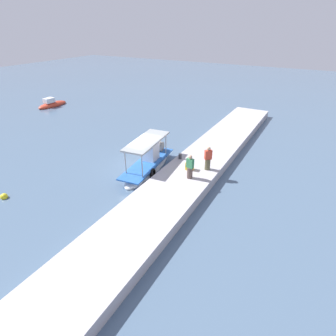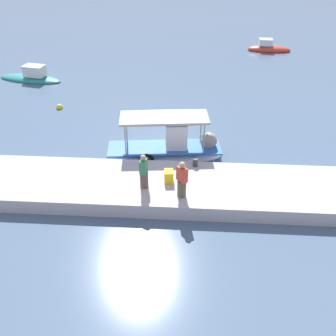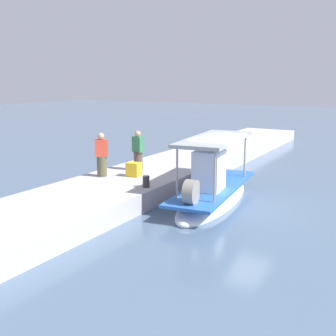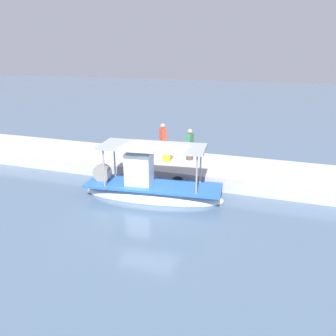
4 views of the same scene
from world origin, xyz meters
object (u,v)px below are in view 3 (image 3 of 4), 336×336
object	(u,v)px
mooring_bollard	(146,181)
cargo_crate	(134,169)
main_fishing_boat	(213,191)
fisherman_by_crate	(102,157)
fisherman_near_bollard	(138,152)

from	to	relation	value
mooring_bollard	cargo_crate	world-z (taller)	cargo_crate
main_fishing_boat	fisherman_by_crate	size ratio (longest dim) A/B	3.73
fisherman_near_bollard	cargo_crate	world-z (taller)	fisherman_near_bollard
fisherman_near_bollard	cargo_crate	xyz separation A→B (m)	(1.07, 0.51, -0.48)
main_fishing_boat	fisherman_near_bollard	world-z (taller)	main_fishing_boat
mooring_bollard	fisherman_near_bollard	bearing A→B (deg)	-140.63
cargo_crate	main_fishing_boat	bearing A→B (deg)	95.81
main_fishing_boat	fisherman_near_bollard	bearing A→B (deg)	-101.15
cargo_crate	mooring_bollard	bearing A→B (deg)	48.44
fisherman_by_crate	mooring_bollard	distance (m)	2.56
main_fishing_boat	mooring_bollard	bearing A→B (deg)	-50.95
fisherman_near_bollard	cargo_crate	size ratio (longest dim) A/B	3.03
fisherman_near_bollard	fisherman_by_crate	bearing A→B (deg)	-18.66
main_fishing_boat	cargo_crate	size ratio (longest dim) A/B	11.68
fisherman_by_crate	main_fishing_boat	bearing A→B (deg)	102.42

